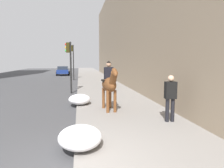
# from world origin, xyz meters

# --- Properties ---
(sidewalk_slab) EXTENTS (120.00, 4.17, 0.12)m
(sidewalk_slab) POSITION_xyz_m (0.00, -2.08, 0.06)
(sidewalk_slab) COLOR gray
(sidewalk_slab) RESTS_ON ground
(mounted_horse_near) EXTENTS (2.15, 0.69, 2.22)m
(mounted_horse_near) POSITION_xyz_m (4.80, -1.47, 1.33)
(mounted_horse_near) COLOR brown
(mounted_horse_near) RESTS_ON sidewalk_slab
(pedestrian_greeting) EXTENTS (0.28, 0.41, 1.70)m
(pedestrian_greeting) POSITION_xyz_m (2.76, -3.41, 1.10)
(pedestrian_greeting) COLOR black
(pedestrian_greeting) RESTS_ON sidewalk_slab
(car_near_lane) EXTENTS (3.82, 1.99, 1.44)m
(car_near_lane) POSITION_xyz_m (29.85, 2.34, 0.76)
(car_near_lane) COLOR navy
(car_near_lane) RESTS_ON ground
(traffic_light_near_curb) EXTENTS (0.20, 0.44, 3.64)m
(traffic_light_near_curb) POSITION_xyz_m (10.82, 0.51, 2.45)
(traffic_light_near_curb) COLOR black
(traffic_light_near_curb) RESTS_ON ground
(traffic_light_far_curb) EXTENTS (0.20, 0.44, 4.16)m
(traffic_light_far_curb) POSITION_xyz_m (21.22, 0.58, 2.77)
(traffic_light_far_curb) COLOR black
(traffic_light_far_curb) RESTS_ON ground
(snow_pile_near) EXTENTS (1.47, 1.13, 0.51)m
(snow_pile_near) POSITION_xyz_m (0.99, -0.15, 0.37)
(snow_pile_near) COLOR white
(snow_pile_near) RESTS_ON sidewalk_slab
(snow_pile_far) EXTENTS (1.44, 1.11, 0.50)m
(snow_pile_far) POSITION_xyz_m (6.42, -0.15, 0.37)
(snow_pile_far) COLOR white
(snow_pile_far) RESTS_ON sidewalk_slab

